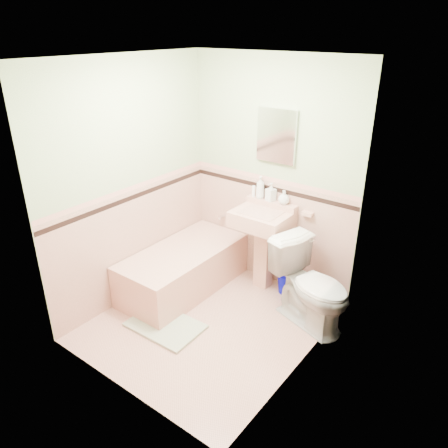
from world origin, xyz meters
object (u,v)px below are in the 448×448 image
Objects in this scene: soap_bottle_mid at (271,192)px; soap_bottle_right at (284,197)px; bathtub at (183,270)px; bucket at (287,283)px; toilet at (312,286)px; medicine_cabinet at (277,136)px; shoe at (154,314)px; sink at (261,251)px; soap_bottle_left at (260,187)px.

soap_bottle_mid is 1.30× the size of soap_bottle_right.
bathtub is 6.58× the size of bucket.
bathtub is 1.76× the size of toilet.
soap_bottle_right is at bearing -11.70° from medicine_cabinet.
medicine_cabinet is 0.64m from soap_bottle_right.
toilet reaches higher than bucket.
bathtub is 1.38m from soap_bottle_right.
soap_bottle_right is at bearing 83.70° from shoe.
sink reaches higher than shoe.
bathtub is 1.17m from bucket.
soap_bottle_right reaches higher than sink.
medicine_cabinet is (0.00, 0.21, 1.23)m from sink.
shoe is at bearing -116.70° from soap_bottle_right.
shoe is (-0.67, -1.33, -1.01)m from soap_bottle_right.
toilet reaches higher than shoe.
shoe is (0.16, -0.62, -0.16)m from bathtub.
bucket is (0.45, -0.09, -1.01)m from soap_bottle_left.
toilet is at bearing -25.29° from soap_bottle_left.
bathtub is 0.90m from sink.
bathtub is 0.66m from shoe.
soap_bottle_left is (-0.15, -0.03, -0.58)m from medicine_cabinet.
soap_bottle_right is 0.66× the size of bucket.
bathtub is at bearing -133.06° from soap_bottle_mid.
bathtub is 1.60× the size of sink.
medicine_cabinet is at bearing 76.57° from toilet.
soap_bottle_mid reaches higher than bathtub.
soap_bottle_left reaches higher than soap_bottle_mid.
toilet is (0.60, -0.42, -0.65)m from soap_bottle_right.
medicine_cabinet is 0.60m from soap_bottle_mid.
shoe is at bearing -111.08° from medicine_cabinet.
bathtub is at bearing -132.58° from medicine_cabinet.
soap_bottle_left reaches higher than bathtub.
bathtub is 1.47m from toilet.
toilet reaches higher than bathtub.
soap_bottle_mid is (0.13, 0.00, -0.02)m from soap_bottle_left.
soap_bottle_left reaches higher than shoe.
bathtub is 1.78m from medicine_cabinet.
shoe is at bearing 143.51° from toilet.
medicine_cabinet is at bearing 11.24° from soap_bottle_left.
sink is at bearing -84.76° from soap_bottle_mid.
bucket is at bearing 70.73° from toilet.
toilet is (0.74, -0.45, -1.27)m from medicine_cabinet.
toilet is at bearing -37.17° from bucket.
sink is 1.25m from medicine_cabinet.
bucket is (-0.44, 0.34, -0.31)m from toilet.
soap_bottle_right is (0.30, 0.00, -0.05)m from soap_bottle_left.
toilet is 3.74× the size of bucket.
soap_bottle_right is 0.98m from toilet.
soap_bottle_mid is 0.16m from soap_bottle_right.
toilet is at bearing -35.23° from soap_bottle_right.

